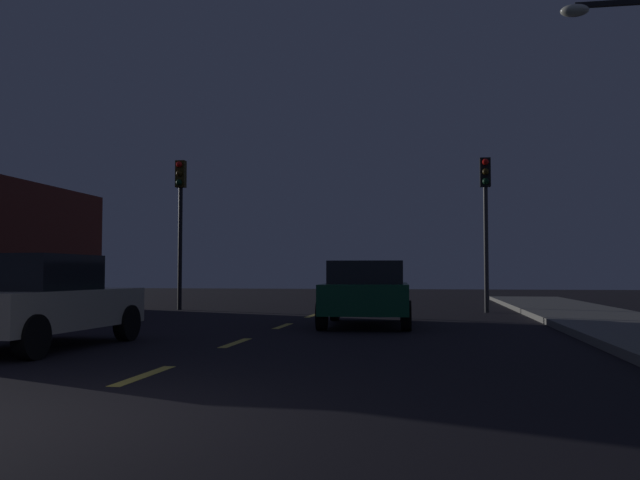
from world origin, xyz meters
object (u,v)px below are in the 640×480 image
(traffic_signal_left, at_px, (180,205))
(traffic_signal_right, at_px, (486,204))
(car_stopped_ahead, at_px, (367,293))
(car_adjacent_lane, at_px, (35,301))

(traffic_signal_left, distance_m, traffic_signal_right, 9.92)
(car_stopped_ahead, xyz_separation_m, car_adjacent_lane, (-4.83, -5.68, 0.00))
(car_stopped_ahead, relative_size, car_adjacent_lane, 1.06)
(traffic_signal_right, relative_size, car_adjacent_lane, 1.21)
(car_stopped_ahead, bearing_deg, traffic_signal_left, 139.99)
(traffic_signal_left, distance_m, car_adjacent_lane, 11.82)
(traffic_signal_right, height_order, car_stopped_ahead, traffic_signal_right)
(traffic_signal_left, bearing_deg, car_stopped_ahead, -40.01)
(car_adjacent_lane, bearing_deg, car_stopped_ahead, 49.59)
(car_stopped_ahead, distance_m, car_adjacent_lane, 7.46)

